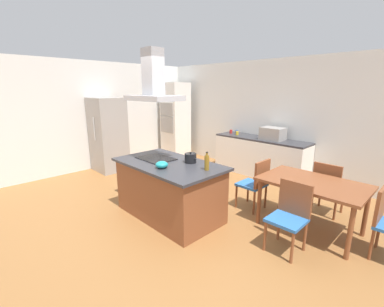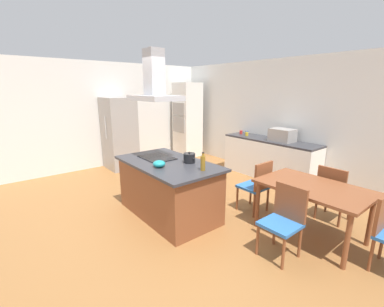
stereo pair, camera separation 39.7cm
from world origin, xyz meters
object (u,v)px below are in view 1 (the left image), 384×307
Objects in this scene: coffee_mug_yellow at (237,133)px; wall_oven_stack at (175,120)px; countertop_microwave at (273,134)px; refrigerator at (108,135)px; coffee_mug_blue at (237,132)px; range_hood at (153,84)px; mixing_bowl at (162,165)px; chair_facing_back_wall at (328,186)px; chair_at_left_end at (256,181)px; dining_table at (312,187)px; tea_kettle at (191,158)px; chair_facing_island at (290,212)px; cooktop at (156,158)px; olive_oil_bottle at (207,162)px; coffee_mug_red at (231,132)px.

wall_oven_stack is (-2.16, -0.19, 0.16)m from coffee_mug_yellow.
refrigerator is (-3.18, -2.39, -0.13)m from countertop_microwave.
range_hood reaches higher than coffee_mug_blue.
chair_facing_back_wall is at bearing 52.10° from mixing_bowl.
dining_table is at bearing 0.00° from chair_at_left_end.
dining_table is 1.56× the size of range_hood.
tea_kettle is 1.64m from chair_facing_island.
chair_facing_back_wall is at bearing -32.98° from countertop_microwave.
wall_oven_stack reaches higher than cooktop.
coffee_mug_blue is 0.10× the size of chair_at_left_end.
wall_oven_stack is (-3.14, 2.39, 0.13)m from tea_kettle.
coffee_mug_blue is at bearing 107.19° from mixing_bowl.
coffee_mug_blue is 0.16m from coffee_mug_yellow.
chair_facing_back_wall is at bearing -22.76° from coffee_mug_blue.
cooktop is at bearing 152.38° from mixing_bowl.
wall_oven_stack is 1.57× the size of dining_table.
wall_oven_stack reaches higher than mixing_bowl.
chair_facing_back_wall is (4.68, -0.79, -0.59)m from wall_oven_stack.
chair_facing_island is at bearing 13.89° from range_hood.
range_hood reaches higher than tea_kettle.
cooktop is 1.02m from olive_oil_bottle.
chair_facing_back_wall is 1.13m from chair_at_left_end.
coffee_mug_yellow is 0.05× the size of refrigerator.
coffee_mug_yellow reaches higher than cooktop.
range_hood is at bearing -80.11° from coffee_mug_blue.
cooktop is at bearing -77.08° from coffee_mug_red.
refrigerator is 2.04× the size of chair_at_left_end.
coffee_mug_red reaches higher than chair_facing_back_wall.
coffee_mug_yellow is at bearing -17.06° from coffee_mug_red.
mixing_bowl is 1.67m from chair_at_left_end.
range_hood reaches higher than olive_oil_bottle.
countertop_microwave is at bearing 111.52° from chair_at_left_end.
range_hood is (0.67, -2.91, 1.16)m from coffee_mug_red.
coffee_mug_red and coffee_mug_blue have the same top height.
coffee_mug_blue is (-1.52, 2.80, -0.07)m from olive_oil_bottle.
chair_at_left_end is at bearing -45.59° from coffee_mug_yellow.
refrigerator is 4.97m from chair_facing_back_wall.
olive_oil_bottle is at bearing 8.60° from cooktop.
mixing_bowl is 0.21× the size of chair_facing_back_wall.
cooktop is at bearing -45.84° from wall_oven_stack.
olive_oil_bottle reaches higher than mixing_bowl.
coffee_mug_yellow is 2.75m from chair_facing_back_wall.
wall_oven_stack is (-1.90, -0.26, 0.16)m from coffee_mug_red.
countertop_microwave is at bearing 89.01° from mixing_bowl.
dining_table is 1.57× the size of chair_facing_back_wall.
refrigerator is at bearing -129.33° from coffee_mug_red.
refrigerator reaches higher than mixing_bowl.
coffee_mug_red is 0.27m from coffee_mug_yellow.
coffee_mug_blue is 1.00× the size of coffee_mug_yellow.
olive_oil_bottle is at bearing -34.91° from wall_oven_stack.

